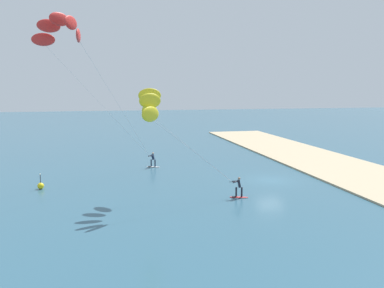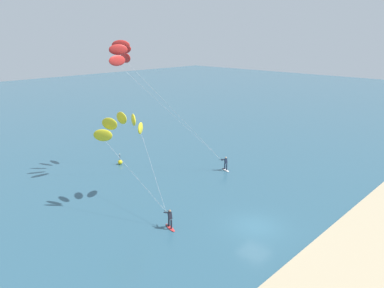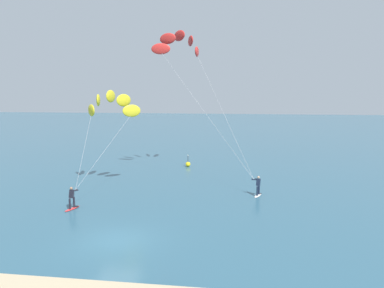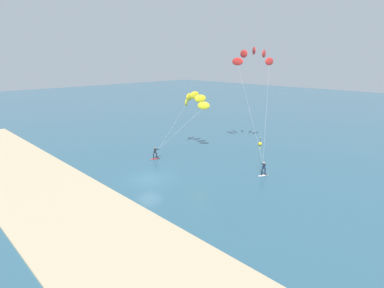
# 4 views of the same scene
# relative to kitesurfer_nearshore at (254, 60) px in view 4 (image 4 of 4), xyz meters

# --- Properties ---
(ground_plane) EXTENTS (240.00, 240.00, 0.00)m
(ground_plane) POSITION_rel_kitesurfer_nearshore_xyz_m (-0.97, -18.38, -13.09)
(ground_plane) COLOR #2D566B
(sand_strip) EXTENTS (80.00, 10.20, 0.16)m
(sand_strip) POSITION_rel_kitesurfer_nearshore_xyz_m (-0.97, -28.09, -13.01)
(sand_strip) COLOR tan
(sand_strip) RESTS_ON ground
(kitesurfer_nearshore) EXTENTS (11.05, 11.81, 14.87)m
(kitesurfer_nearshore) POSITION_rel_kitesurfer_nearshore_xyz_m (0.00, 0.00, 0.00)
(kitesurfer_nearshore) COLOR white
(kitesurfer_nearshore) RESTS_ON ground
(kitesurfer_mid_water) EXTENTS (5.33, 8.74, 8.72)m
(kitesurfer_mid_water) POSITION_rel_kitesurfer_nearshore_xyz_m (-5.46, -6.71, -5.86)
(kitesurfer_mid_water) COLOR red
(kitesurfer_mid_water) RESTS_ON ground
(marker_buoy) EXTENTS (0.56, 0.56, 1.38)m
(marker_buoy) POSITION_rel_kitesurfer_nearshore_xyz_m (0.26, 2.55, -12.79)
(marker_buoy) COLOR yellow
(marker_buoy) RESTS_ON ground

